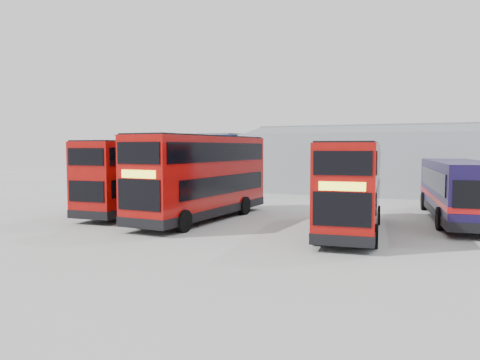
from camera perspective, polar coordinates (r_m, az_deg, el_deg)
ground_plane at (r=24.79m, az=0.81°, el=-4.96°), size 120.00×120.00×0.00m
office_block at (r=46.95m, az=-5.99°, el=2.41°), size 12.30×8.32×5.12m
maintenance_shed at (r=42.47m, az=22.06°, el=2.01°), size 30.50×12.00×5.89m
double_decker_left at (r=28.22m, az=-11.95°, el=0.34°), size 3.16×10.14×4.23m
double_decker_centre at (r=24.97m, az=-4.65°, el=0.25°), size 2.97×10.71×4.49m
double_decker_right at (r=21.86m, az=13.44°, el=-0.89°), size 3.52×9.89×4.10m
single_decker_blue at (r=27.04m, az=25.08°, el=-1.25°), size 4.36×11.86×3.15m
panel_van at (r=42.60m, az=-12.92°, el=0.28°), size 2.79×5.09×2.11m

